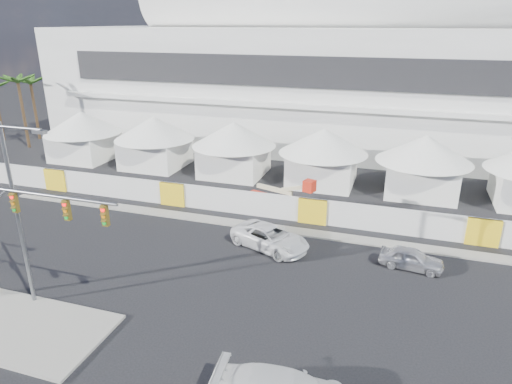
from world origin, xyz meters
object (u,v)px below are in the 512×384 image
(traffic_mast, at_px, (5,233))
(streetlight_median, at_px, (19,205))
(sedan_silver, at_px, (411,258))
(boom_lift, at_px, (271,198))
(pickup_curb, at_px, (270,238))

(traffic_mast, bearing_deg, streetlight_median, 18.03)
(sedan_silver, height_order, boom_lift, boom_lift)
(streetlight_median, bearing_deg, pickup_curb, 44.70)
(traffic_mast, distance_m, boom_lift, 20.29)
(streetlight_median, bearing_deg, sedan_silver, 27.94)
(traffic_mast, xyz_separation_m, streetlight_median, (0.97, 0.32, 1.58))
(pickup_curb, xyz_separation_m, boom_lift, (-1.99, 7.00, 0.08))
(streetlight_median, height_order, boom_lift, streetlight_median)
(streetlight_median, bearing_deg, boom_lift, 64.03)
(sedan_silver, distance_m, pickup_curb, 9.27)
(sedan_silver, height_order, streetlight_median, streetlight_median)
(pickup_curb, distance_m, streetlight_median, 15.55)
(sedan_silver, xyz_separation_m, pickup_curb, (-9.27, -0.13, 0.11))
(boom_lift, bearing_deg, traffic_mast, -99.90)
(traffic_mast, bearing_deg, sedan_silver, 27.51)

